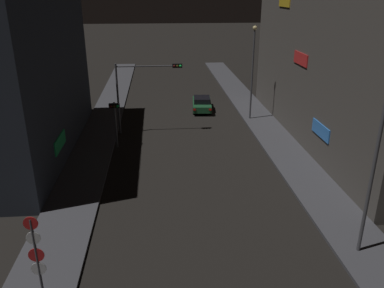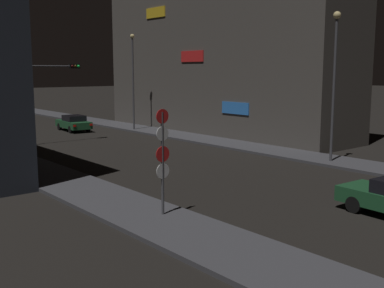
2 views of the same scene
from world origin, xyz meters
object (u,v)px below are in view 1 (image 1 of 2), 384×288
far_car (202,103)px  traffic_light_left_kerb (115,115)px  traffic_light_overhead (142,83)px  sign_pole_left (36,256)px  street_lamp_far_block (253,66)px  street_lamp_near_block (378,147)px

far_car → traffic_light_left_kerb: (-7.68, -9.23, 1.84)m
traffic_light_overhead → sign_pole_left: bearing=-99.7°
traffic_light_left_kerb → street_lamp_far_block: (11.85, 5.76, 2.48)m
street_lamp_far_block → traffic_light_left_kerb: bearing=-154.1°
far_car → street_lamp_far_block: size_ratio=0.55×
sign_pole_left → traffic_light_left_kerb: bearing=85.4°
street_lamp_near_block → street_lamp_far_block: size_ratio=1.01×
traffic_light_overhead → street_lamp_far_block: bearing=15.5°
far_car → traffic_light_overhead: (-5.68, -6.19, 3.57)m
far_car → street_lamp_far_block: bearing=-39.8°
sign_pole_left → street_lamp_far_block: street_lamp_far_block is taller
far_car → street_lamp_near_block: street_lamp_near_block is taller
traffic_light_left_kerb → sign_pole_left: (-1.32, -16.40, -0.21)m
far_car → sign_pole_left: 27.21m
traffic_light_overhead → sign_pole_left: 19.81m
sign_pole_left → street_lamp_far_block: (13.17, 22.16, 2.69)m
traffic_light_overhead → street_lamp_near_block: street_lamp_near_block is taller
far_car → traffic_light_overhead: bearing=-132.6°
traffic_light_left_kerb → sign_pole_left: 16.45m
far_car → traffic_light_overhead: traffic_light_overhead is taller
traffic_light_overhead → street_lamp_near_block: bearing=-59.2°
traffic_light_left_kerb → street_lamp_near_block: street_lamp_near_block is taller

